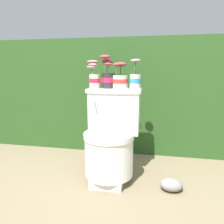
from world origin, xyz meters
The scene contains 8 objects.
ground_plane centered at (0.00, 0.00, 0.00)m, with size 12.00×12.00×0.00m, color #75664C.
hedge_backdrop centered at (0.00, 0.89, 0.57)m, with size 3.17×0.60×1.14m.
toilet centered at (-0.02, 0.09, 0.32)m, with size 0.43×0.51×0.69m.
potted_plant_left centered at (-0.19, 0.21, 0.78)m, with size 0.11×0.09×0.22m.
potted_plant_midleft centered at (-0.08, 0.25, 0.79)m, with size 0.13×0.12×0.27m.
potted_plant_middle centered at (0.02, 0.23, 0.76)m, with size 0.12×0.13×0.21m.
potted_plant_midright centered at (0.14, 0.20, 0.77)m, with size 0.09×0.11×0.23m.
garden_stone centered at (0.43, -0.05, 0.04)m, with size 0.16×0.12×0.09m.
Camera 1 is at (0.30, -1.50, 0.83)m, focal length 35.00 mm.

